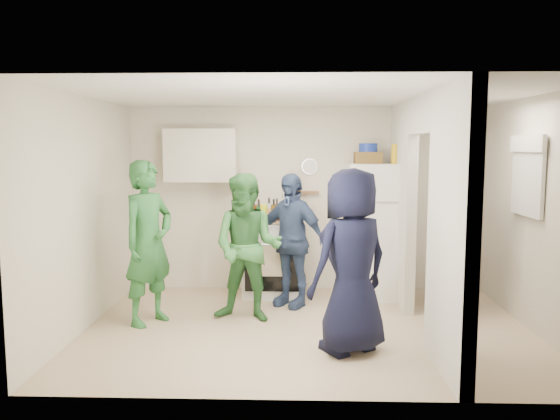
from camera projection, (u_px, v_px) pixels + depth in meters
The scene contains 38 objects.
floor at pixel (307, 328), 5.93m from camera, with size 4.80×4.80×0.00m, color tan.
wall_back at pixel (306, 199), 7.47m from camera, with size 4.80×4.80×0.00m, color silver.
wall_front at pixel (312, 242), 4.10m from camera, with size 4.80×4.80×0.00m, color silver.
wall_left at pixel (85, 214), 5.86m from camera, with size 3.40×3.40×0.00m, color silver.
wall_right at pixel (537, 215), 5.71m from camera, with size 3.40×3.40×0.00m, color silver.
ceiling at pixel (309, 95), 5.64m from camera, with size 4.80×4.80×0.00m, color white.
partition_pier_back at pixel (402, 204), 6.84m from camera, with size 0.12×1.20×2.50m, color silver.
partition_pier_front at pixel (451, 231), 4.66m from camera, with size 0.12×1.20×2.50m, color silver.
partition_header at pixel (425, 114), 5.63m from camera, with size 0.12×1.00×0.40m, color silver.
stove at pixel (274, 258), 7.25m from camera, with size 0.82×0.69×0.98m, color white.
upper_cabinet at pixel (201, 155), 7.27m from camera, with size 0.95×0.34×0.70m, color silver.
fridge at pixel (375, 231), 7.13m from camera, with size 0.72×0.70×1.75m, color white.
wicker_basket at pixel (368, 158), 7.08m from camera, with size 0.35×0.25×0.15m, color brown.
blue_bowl at pixel (368, 148), 7.06m from camera, with size 0.24×0.24×0.11m, color navy.
yellow_cup_stack_top at pixel (395, 154), 6.91m from camera, with size 0.09×0.09×0.25m, color gold.
wall_clock at pixel (310, 166), 7.40m from camera, with size 0.22×0.22×0.03m, color white.
spice_shelf at pixel (306, 192), 7.41m from camera, with size 0.35×0.08×0.03m, color olive.
nook_window at pixel (529, 176), 5.86m from camera, with size 0.03×0.70×0.80m, color black.
nook_window_frame at pixel (528, 176), 5.86m from camera, with size 0.04×0.76×0.86m, color white.
nook_valance at pixel (527, 143), 5.82m from camera, with size 0.04×0.82×0.18m, color white.
yellow_cup_stack_stove at pixel (264, 214), 6.96m from camera, with size 0.09×0.09×0.25m, color yellow.
red_cup at pixel (290, 219), 6.98m from camera, with size 0.09×0.09×0.12m, color #B1290B.
person_green_left at pixel (148, 243), 6.02m from camera, with size 0.66×0.44×1.82m, color #2D712E.
person_green_center at pixel (248, 248), 6.14m from camera, with size 0.81×0.63×1.67m, color #43883C.
person_denim at pixel (291, 240), 6.71m from camera, with size 0.97×0.40×1.65m, color #364777.
person_navy at pixel (351, 261), 5.17m from camera, with size 0.86×0.56×1.77m, color black.
person_nook at pixel (455, 248), 6.34m from camera, with size 1.02×0.59×1.58m, color black.
bottle_a at pixel (254, 210), 7.29m from camera, with size 0.06×0.06×0.28m, color brown.
bottle_b at pixel (259, 212), 7.09m from camera, with size 0.07×0.07×0.28m, color #16421E.
bottle_c at pixel (269, 209), 7.33m from camera, with size 0.07×0.07×0.30m, color silver.
bottle_d at pixel (274, 211), 7.11m from camera, with size 0.07×0.07×0.31m, color brown.
bottle_e at pixel (281, 211), 7.35m from camera, with size 0.07×0.07×0.25m, color #A2A5B3.
bottle_f at pixel (287, 211), 7.18m from camera, with size 0.06×0.06×0.27m, color #1A4017.
bottle_g at pixel (295, 210), 7.30m from camera, with size 0.08×0.08×0.28m, color brown.
bottle_h at pixel (249, 213), 7.05m from camera, with size 0.08×0.08×0.26m, color #ADB1BA.
bottle_i at pixel (277, 210), 7.27m from camera, with size 0.06×0.06×0.30m, color #4D1D0D.
bottle_j at pixel (295, 214), 7.06m from camera, with size 0.06×0.06×0.24m, color #1D5621.
bottle_k at pixel (259, 210), 7.24m from camera, with size 0.08×0.08×0.29m, color brown.
Camera 1 is at (-0.11, -5.75, 1.96)m, focal length 35.00 mm.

